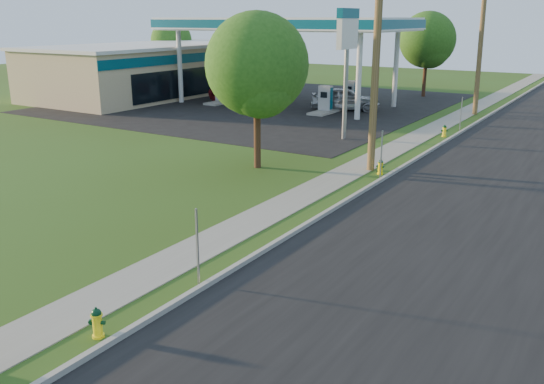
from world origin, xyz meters
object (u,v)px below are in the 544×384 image
(hydrant_near, at_px, (97,323))
(car_silver, at_px, (345,99))
(utility_pole_mid, at_px, (376,54))
(hydrant_mid, at_px, (380,167))
(car_red, at_px, (243,93))
(tree_verge, at_px, (258,69))
(hydrant_far, at_px, (444,131))
(utility_pole_far, at_px, (481,43))
(tree_back, at_px, (172,42))
(price_pylon, at_px, (347,37))
(fuel_pump_ne, at_px, (325,103))
(fuel_pump_sw, at_px, (251,89))
(fuel_pump_se, at_px, (350,96))
(tree_lot, at_px, (428,42))
(fuel_pump_nw, at_px, (222,94))

(hydrant_near, distance_m, car_silver, 32.00)
(utility_pole_mid, height_order, hydrant_mid, utility_pole_mid)
(hydrant_mid, xyz_separation_m, car_red, (-17.56, 14.99, 0.41))
(tree_verge, bearing_deg, hydrant_far, 66.59)
(utility_pole_far, bearing_deg, tree_back, 171.46)
(car_red, bearing_deg, tree_verge, -153.86)
(utility_pole_far, relative_size, hydrant_near, 13.95)
(utility_pole_far, distance_m, price_pylon, 13.11)
(tree_verge, distance_m, car_red, 21.34)
(fuel_pump_ne, xyz_separation_m, fuel_pump_sw, (-9.00, 4.00, 0.00))
(fuel_pump_ne, xyz_separation_m, hydrant_mid, (9.52, -13.43, -0.40))
(fuel_pump_ne, bearing_deg, hydrant_near, -71.69)
(fuel_pump_se, bearing_deg, hydrant_mid, -61.36)
(utility_pole_far, bearing_deg, tree_verge, -102.09)
(hydrant_mid, height_order, hydrant_far, hydrant_far)
(fuel_pump_sw, distance_m, tree_back, 15.12)
(utility_pole_mid, distance_m, hydrant_far, 10.18)
(price_pylon, bearing_deg, fuel_pump_se, 113.50)
(fuel_pump_se, xyz_separation_m, tree_back, (-22.60, 5.73, 3.31))
(utility_pole_far, distance_m, fuel_pump_se, 9.84)
(tree_back, relative_size, car_red, 1.18)
(tree_lot, bearing_deg, hydrant_far, -68.40)
(tree_back, bearing_deg, car_silver, -18.63)
(fuel_pump_se, relative_size, tree_lot, 0.46)
(fuel_pump_ne, bearing_deg, tree_lot, 76.06)
(tree_verge, relative_size, hydrant_mid, 10.07)
(fuel_pump_nw, distance_m, hydrant_near, 34.27)
(utility_pole_far, height_order, tree_back, utility_pole_far)
(fuel_pump_sw, height_order, hydrant_mid, fuel_pump_sw)
(fuel_pump_nw, height_order, tree_verge, tree_verge)
(car_red, bearing_deg, utility_pole_mid, -141.32)
(tree_lot, bearing_deg, fuel_pump_nw, -134.46)
(fuel_pump_nw, bearing_deg, tree_back, 144.41)
(price_pylon, distance_m, tree_verge, 7.88)
(hydrant_far, xyz_separation_m, car_silver, (-8.85, 5.85, 0.49))
(fuel_pump_se, xyz_separation_m, hydrant_mid, (9.52, -17.43, -0.40))
(fuel_pump_nw, bearing_deg, fuel_pump_se, 23.96)
(hydrant_near, height_order, car_red, car_red)
(tree_lot, bearing_deg, tree_verge, -86.87)
(utility_pole_mid, relative_size, tree_lot, 1.41)
(hydrant_mid, bearing_deg, fuel_pump_ne, 125.32)
(fuel_pump_nw, xyz_separation_m, hydrant_near, (18.54, -28.82, -0.39))
(utility_pole_mid, distance_m, tree_back, 38.85)
(price_pylon, distance_m, car_silver, 11.35)
(utility_pole_mid, distance_m, tree_verge, 4.96)
(car_silver, bearing_deg, hydrant_far, -147.21)
(fuel_pump_se, relative_size, car_silver, 0.66)
(hydrant_mid, bearing_deg, utility_pole_far, 91.92)
(car_silver, bearing_deg, utility_pole_mid, -174.70)
(utility_pole_far, height_order, tree_lot, utility_pole_far)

